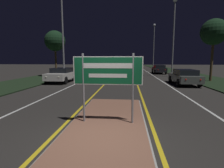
{
  "coord_description": "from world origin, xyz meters",
  "views": [
    {
      "loc": [
        0.68,
        -4.56,
        2.22
      ],
      "look_at": [
        0.0,
        2.68,
        1.21
      ],
      "focal_mm": 28.0,
      "sensor_mm": 36.0,
      "label": 1
    }
  ],
  "objects": [
    {
      "name": "median_island",
      "position": [
        0.0,
        1.18,
        0.04
      ],
      "size": [
        2.61,
        7.07,
        0.1
      ],
      "color": "#999993",
      "rests_on": "ground_plane"
    },
    {
      "name": "car_approaching_2",
      "position": [
        -2.89,
        37.8,
        0.77
      ],
      "size": [
        2.03,
        4.53,
        1.46
      ],
      "color": "maroon",
      "rests_on": "ground_plane"
    },
    {
      "name": "streetlight_right_near",
      "position": [
        6.39,
        19.16,
        6.69
      ],
      "size": [
        0.58,
        0.58,
        10.01
      ],
      "color": "gray",
      "rests_on": "ground_plane"
    },
    {
      "name": "highway_sign",
      "position": [
        0.0,
        1.17,
        1.77
      ],
      "size": [
        2.31,
        0.07,
        2.33
      ],
      "color": "gray",
      "rests_on": "median_island"
    },
    {
      "name": "roadside_palm_left",
      "position": [
        -8.77,
        17.59,
        4.6
      ],
      "size": [
        2.61,
        2.61,
        5.86
      ],
      "color": "#4C3823",
      "rests_on": "verge_left"
    },
    {
      "name": "centre_line_yellow_right",
      "position": [
        1.49,
        25.0,
        0.0
      ],
      "size": [
        0.12,
        70.0,
        0.01
      ],
      "color": "gold",
      "rests_on": "ground_plane"
    },
    {
      "name": "lane_line_white_right",
      "position": [
        4.2,
        25.0,
        0.0
      ],
      "size": [
        0.12,
        70.0,
        0.01
      ],
      "color": "silver",
      "rests_on": "ground_plane"
    },
    {
      "name": "car_receding_0",
      "position": [
        5.71,
        11.7,
        0.73
      ],
      "size": [
        1.93,
        4.68,
        1.38
      ],
      "color": "#4C514C",
      "rests_on": "ground_plane"
    },
    {
      "name": "lane_line_white_left",
      "position": [
        -4.2,
        25.0,
        0.0
      ],
      "size": [
        0.12,
        70.0,
        0.01
      ],
      "color": "silver",
      "rests_on": "ground_plane"
    },
    {
      "name": "car_receding_3",
      "position": [
        2.89,
        47.24,
        0.76
      ],
      "size": [
        1.97,
        4.49,
        1.45
      ],
      "color": "maroon",
      "rests_on": "ground_plane"
    },
    {
      "name": "car_approaching_0",
      "position": [
        -5.95,
        12.17,
        0.77
      ],
      "size": [
        2.0,
        4.15,
        1.43
      ],
      "color": "silver",
      "rests_on": "ground_plane"
    },
    {
      "name": "ground_plane",
      "position": [
        0.0,
        0.0,
        0.0
      ],
      "size": [
        160.0,
        160.0,
        0.0
      ],
      "primitive_type": "plane",
      "color": "#282623"
    },
    {
      "name": "streetlight_right_far",
      "position": [
        6.2,
        35.61,
        6.24
      ],
      "size": [
        0.5,
        0.5,
        10.04
      ],
      "color": "gray",
      "rests_on": "ground_plane"
    },
    {
      "name": "car_approaching_1",
      "position": [
        -5.97,
        25.77,
        0.73
      ],
      "size": [
        1.9,
        4.74,
        1.38
      ],
      "color": "black",
      "rests_on": "ground_plane"
    },
    {
      "name": "centre_line_yellow_left",
      "position": [
        -1.49,
        25.0,
        0.0
      ],
      "size": [
        0.12,
        70.0,
        0.01
      ],
      "color": "gold",
      "rests_on": "ground_plane"
    },
    {
      "name": "car_receding_1",
      "position": [
        5.67,
        24.75,
        0.76
      ],
      "size": [
        1.89,
        4.79,
        1.39
      ],
      "color": "black",
      "rests_on": "ground_plane"
    },
    {
      "name": "roadside_palm_right",
      "position": [
        9.08,
        14.14,
        4.92
      ],
      "size": [
        2.57,
        2.57,
        6.17
      ],
      "color": "#4C3823",
      "rests_on": "verge_right"
    },
    {
      "name": "edge_line_white_right",
      "position": [
        7.2,
        25.0,
        0.0
      ],
      "size": [
        0.1,
        70.0,
        0.01
      ],
      "color": "silver",
      "rests_on": "ground_plane"
    },
    {
      "name": "car_receding_2",
      "position": [
        2.49,
        38.14,
        0.76
      ],
      "size": [
        1.99,
        4.31,
        1.48
      ],
      "color": "maroon",
      "rests_on": "ground_plane"
    },
    {
      "name": "verge_left",
      "position": [
        -9.5,
        20.0,
        0.04
      ],
      "size": [
        5.0,
        100.0,
        0.08
      ],
      "color": "black",
      "rests_on": "ground_plane"
    },
    {
      "name": "edge_line_white_left",
      "position": [
        -7.2,
        25.0,
        0.0
      ],
      "size": [
        0.1,
        70.0,
        0.01
      ],
      "color": "silver",
      "rests_on": "ground_plane"
    },
    {
      "name": "verge_right",
      "position": [
        9.5,
        20.0,
        0.04
      ],
      "size": [
        5.0,
        100.0,
        0.08
      ],
      "color": "black",
      "rests_on": "ground_plane"
    },
    {
      "name": "streetlight_left_near",
      "position": [
        -6.52,
        14.45,
        6.81
      ],
      "size": [
        0.6,
        0.6,
        9.98
      ],
      "color": "gray",
      "rests_on": "ground_plane"
    }
  ]
}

